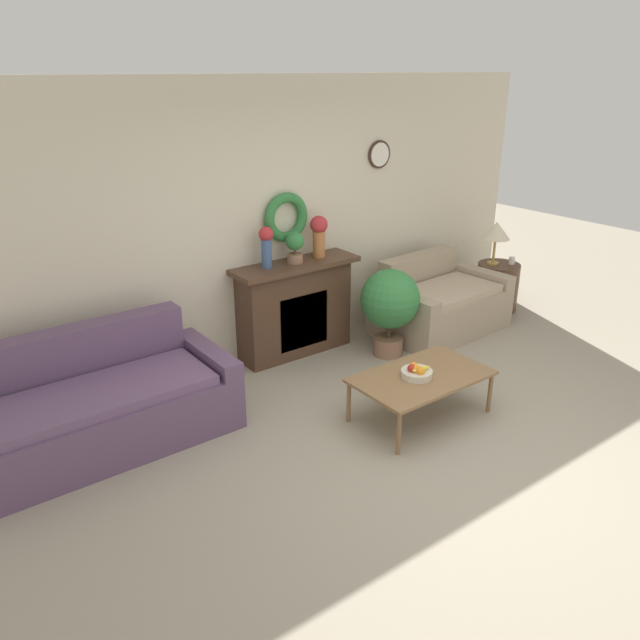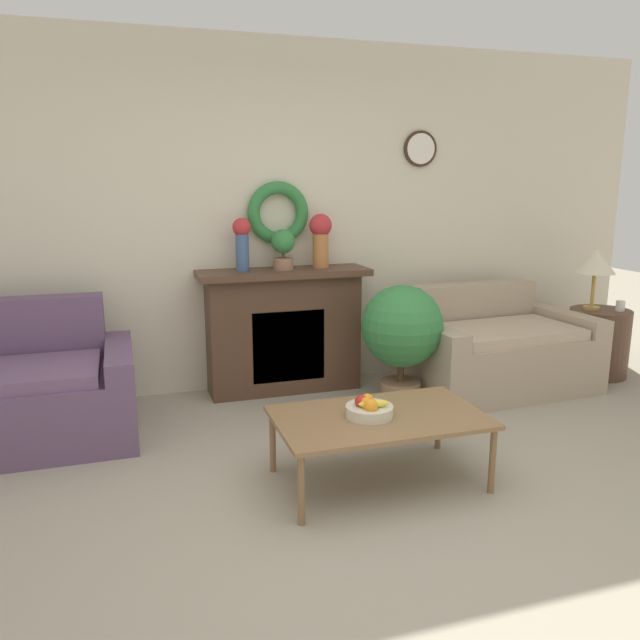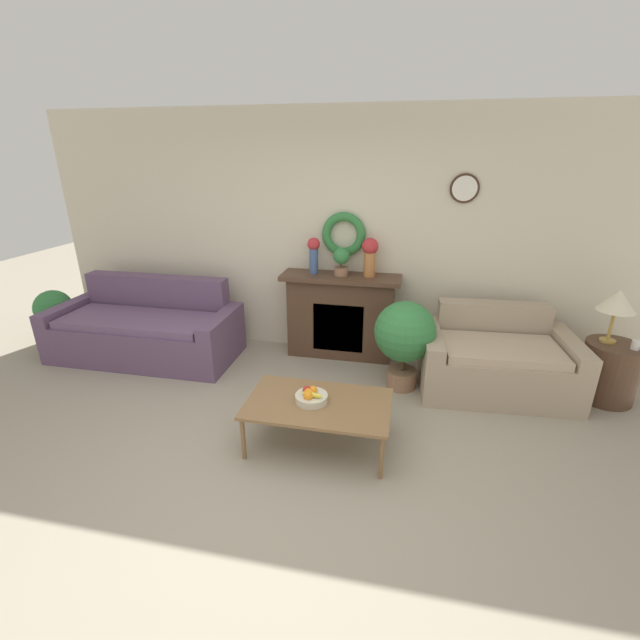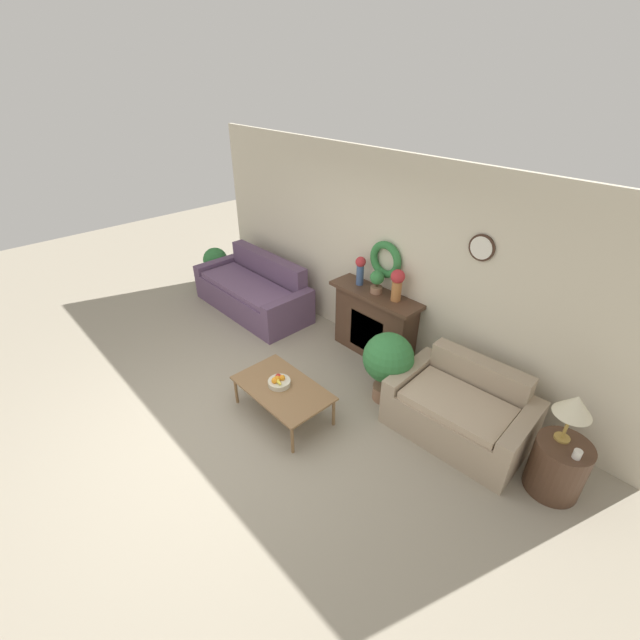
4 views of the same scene
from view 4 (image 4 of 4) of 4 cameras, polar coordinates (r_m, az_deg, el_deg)
ground_plane at (r=5.10m, az=-11.95°, el=-13.90°), size 16.00×16.00×0.00m
wall_back at (r=5.71m, az=8.31°, el=8.11°), size 6.80×0.16×2.70m
fireplace at (r=5.89m, az=7.25°, el=-0.45°), size 1.32×0.41×0.97m
couch_left at (r=7.15m, az=-8.80°, el=3.76°), size 2.10×0.93×0.88m
loveseat_right at (r=4.99m, az=18.19°, el=-11.38°), size 1.50×1.00×0.80m
coffee_table at (r=4.94m, az=-5.01°, el=-9.18°), size 1.14×0.68×0.39m
fruit_bowl at (r=4.93m, az=-5.51°, el=-8.16°), size 0.26×0.26×0.12m
side_table_by_loveseat at (r=4.80m, az=29.09°, el=-16.74°), size 0.50×0.50×0.57m
table_lamp at (r=4.41m, az=30.85°, el=-9.84°), size 0.33×0.33×0.51m
mug at (r=4.51m, az=31.09°, el=-15.09°), size 0.07×0.07×0.09m
vase_on_mantel_left at (r=5.74m, az=5.40°, el=6.85°), size 0.14×0.14×0.40m
vase_on_mantel_right at (r=5.38m, az=10.26°, el=4.91°), size 0.18×0.18×0.42m
potted_plant_on_mantel at (r=5.57m, az=7.60°, el=5.23°), size 0.18×0.18×0.31m
potted_plant_floor_by_couch at (r=8.13m, az=-13.73°, el=7.41°), size 0.44×0.44×0.69m
potted_plant_floor_by_loveseat at (r=5.07m, az=9.06°, el=-5.35°), size 0.60×0.60×0.91m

